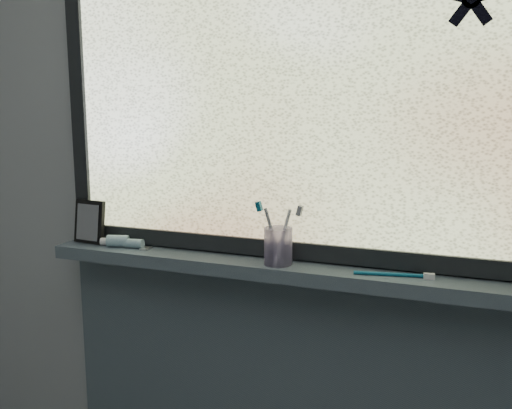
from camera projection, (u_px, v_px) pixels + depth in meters
name	position (u px, v px, depth m)	size (l,w,h in m)	color
wall_back	(312.00, 181.00, 1.64)	(3.00, 0.01, 2.50)	#9EA3A8
windowsill	(304.00, 272.00, 1.61)	(1.62, 0.14, 0.04)	#495762
window_pane	(312.00, 82.00, 1.57)	(1.50, 0.01, 1.00)	silver
frame_bottom	(309.00, 251.00, 1.65)	(1.60, 0.03, 0.05)	black
frame_left	(79.00, 85.00, 1.83)	(0.05, 0.03, 1.10)	black
vanity_mirror	(90.00, 222.00, 1.86)	(0.11, 0.06, 0.14)	black
toothpaste_tube	(124.00, 241.00, 1.81)	(0.21, 0.04, 0.04)	white
toothbrush_cup	(278.00, 246.00, 1.61)	(0.08, 0.08, 0.11)	#A698C9
toothbrush_lying	(389.00, 273.00, 1.51)	(0.23, 0.02, 0.02)	#0D5C7C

